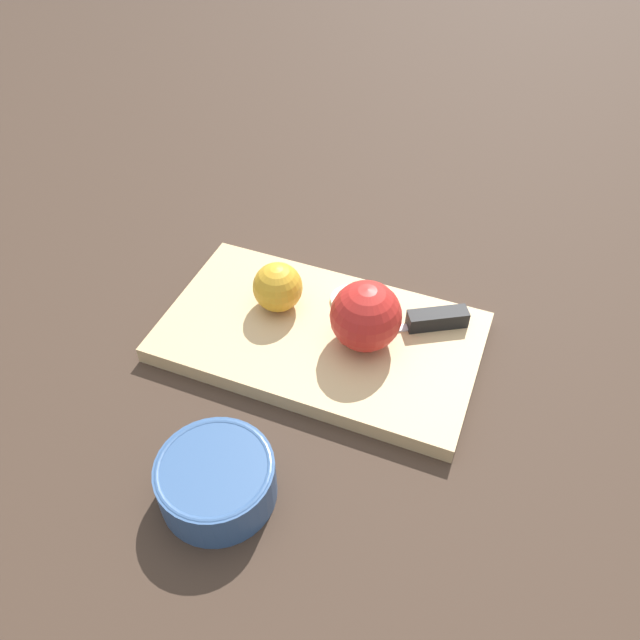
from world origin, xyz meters
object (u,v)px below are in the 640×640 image
Objects in this scene: apple_half_right at (366,315)px; knife at (434,319)px; apple_half_left at (278,287)px; bowl at (216,479)px.

knife is at bearing -66.37° from apple_half_right.
apple_half_right is (0.13, -0.03, 0.01)m from apple_half_left.
knife is 0.34m from bowl.
bowl is at bearing 33.16° from knife.
apple_half_right is 0.27m from bowl.
knife is at bearing 113.91° from apple_half_left.
knife is 1.19× the size of bowl.
apple_half_left is 0.27m from bowl.
apple_half_left is 0.13m from apple_half_right.
apple_half_right is at bearing 6.65° from knife.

